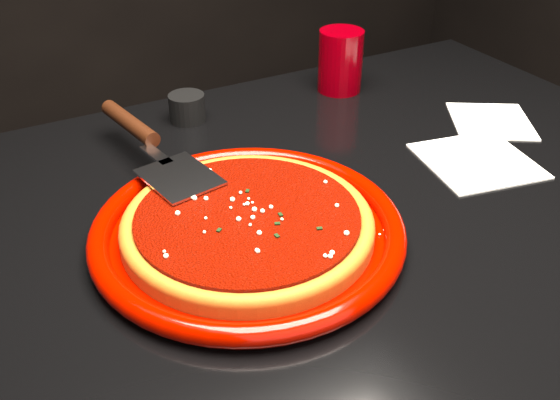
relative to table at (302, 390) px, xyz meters
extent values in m
cube|color=black|center=(0.00, 0.00, 0.00)|extent=(1.20, 0.80, 0.75)
cylinder|color=#830500|center=(-0.11, -0.04, 0.39)|extent=(0.47, 0.47, 0.03)
cylinder|color=#904712|center=(-0.11, -0.04, 0.39)|extent=(0.38, 0.38, 0.02)
torus|color=#904712|center=(-0.11, -0.04, 0.40)|extent=(0.38, 0.38, 0.02)
cylinder|color=#6C0800|center=(-0.11, -0.04, 0.41)|extent=(0.34, 0.34, 0.01)
cylinder|color=#7E0007|center=(0.24, 0.29, 0.43)|extent=(0.08, 0.08, 0.11)
cube|color=white|center=(0.27, -0.03, 0.38)|extent=(0.18, 0.18, 0.00)
cube|color=white|center=(0.38, 0.06, 0.38)|extent=(0.17, 0.18, 0.00)
cylinder|color=black|center=(-0.05, 0.30, 0.40)|extent=(0.08, 0.08, 0.05)
camera|label=1|loc=(-0.36, -0.59, 0.83)|focal=40.00mm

